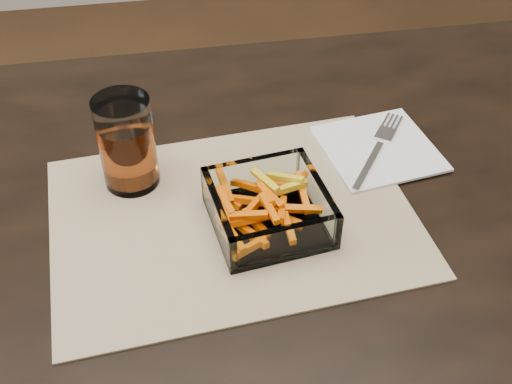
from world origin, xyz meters
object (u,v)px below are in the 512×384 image
dining_table (232,275)px  tumbler (127,146)px  fork (378,147)px  glass_bowl (269,210)px

dining_table → tumbler: 0.22m
dining_table → fork: fork is taller
dining_table → glass_bowl: bearing=-0.2°
tumbler → fork: tumbler is taller
dining_table → glass_bowl: glass_bowl is taller
tumbler → fork: (0.34, 0.00, -0.05)m
tumbler → fork: size_ratio=0.79×
glass_bowl → tumbler: bearing=145.9°
glass_bowl → tumbler: (-0.16, 0.11, 0.04)m
glass_bowl → dining_table: bearing=179.8°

